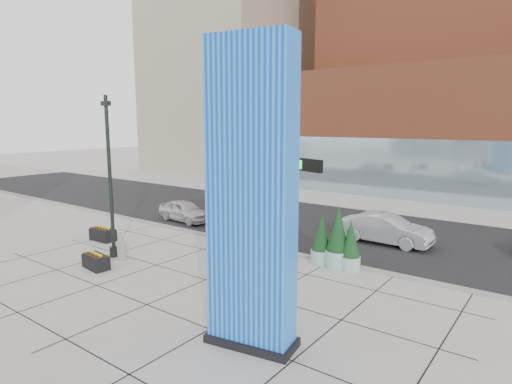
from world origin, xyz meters
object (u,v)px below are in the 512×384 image
Objects in this scene: lamp_post at (111,193)px; overhead_street_sign at (306,172)px; car_silver_mid at (385,229)px; concrete_bollard at (122,251)px; car_white_west at (185,211)px; blue_pylon at (251,203)px; public_art_sculpture at (261,236)px.

overhead_street_sign is at bearing 34.65° from lamp_post.
overhead_street_sign is at bearing 156.11° from car_silver_mid.
concrete_bollard is 0.20× the size of car_white_west.
blue_pylon is 12.90m from car_silver_mid.
lamp_post reaches higher than concrete_bollard.
blue_pylon is at bearing -14.20° from lamp_post.
blue_pylon is at bearing -176.44° from car_silver_mid.
car_white_west is (-3.30, 7.22, 0.28)m from concrete_bollard.
overhead_street_sign is 1.20× the size of car_white_west.
car_white_west is (-9.05, 4.12, -0.73)m from public_art_sculpture.
car_silver_mid is at bearing 45.73° from lamp_post.
public_art_sculpture reaches higher than overhead_street_sign.
overhead_street_sign is (0.99, 2.12, 2.67)m from public_art_sculpture.
overhead_street_sign is at bearing 37.75° from concrete_bollard.
public_art_sculpture reaches higher than car_silver_mid.
car_white_west is at bearing 132.86° from blue_pylon.
public_art_sculpture is 6.61m from concrete_bollard.
overhead_street_sign is 10.79m from car_white_west.
blue_pylon is at bearing -68.65° from public_art_sculpture.
overhead_street_sign reaches higher than car_white_west.
concrete_bollard is (0.70, -0.07, -2.69)m from lamp_post.
blue_pylon is 8.21m from overhead_street_sign.
lamp_post is 13.94m from car_silver_mid.
car_silver_mid is at bearing -71.96° from car_white_west.
lamp_post is at bearing -167.34° from public_art_sculpture.
concrete_bollard is at bearing -121.90° from overhead_street_sign.
overhead_street_sign is 1.00× the size of car_silver_mid.
blue_pylon is 10.59m from lamp_post.
car_white_west is at bearing 143.03° from public_art_sculpture.
car_silver_mid is at bearing 82.92° from blue_pylon.
lamp_post is at bearing -154.46° from car_white_west.
car_white_west is at bearing 103.21° from car_silver_mid.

